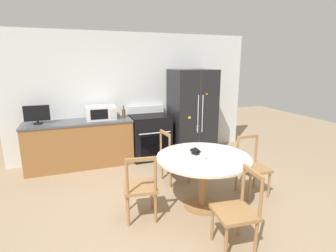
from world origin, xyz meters
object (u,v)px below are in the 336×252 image
countertop_tv (37,114)px  refrigerator (192,113)px  oven_range (150,136)px  candle_glass (203,157)px  dining_chair_left (140,188)px  wallet (196,152)px  dining_chair_right (252,167)px  counter_bottle (124,113)px  dining_chair_near (237,212)px  microwave (101,113)px  dining_chair_far (174,158)px

countertop_tv → refrigerator: bearing=-2.4°
oven_range → candle_glass: 2.28m
dining_chair_left → wallet: dining_chair_left is taller
refrigerator → oven_range: bearing=176.0°
wallet → dining_chair_right: bearing=-4.1°
refrigerator → oven_range: 1.05m
oven_range → dining_chair_left: (-0.77, -2.14, -0.03)m
dining_chair_left → counter_bottle: bearing=92.2°
dining_chair_left → dining_chair_near: 1.23m
dining_chair_right → dining_chair_near: same height
dining_chair_near → candle_glass: 0.86m
dining_chair_left → wallet: size_ratio=5.37×
refrigerator → dining_chair_right: refrigerator is taller
dining_chair_right → dining_chair_left: bearing=3.2°
refrigerator → microwave: 1.92m
dining_chair_right → wallet: 1.00m
refrigerator → oven_range: (-0.94, 0.07, -0.46)m
dining_chair_left → candle_glass: dining_chair_left is taller
dining_chair_near → wallet: size_ratio=5.37×
refrigerator → countertop_tv: refrigerator is taller
refrigerator → microwave: bearing=176.3°
oven_range → dining_chair_far: bearing=-88.3°
refrigerator → microwave: (-1.92, 0.12, 0.11)m
candle_glass → dining_chair_left: bearing=172.0°
countertop_tv → dining_chair_far: bearing=-31.9°
dining_chair_far → countertop_tv: bearing=-127.0°
candle_glass → wallet: candle_glass is taller
dining_chair_right → wallet: dining_chair_right is taller
microwave → countertop_tv: size_ratio=1.28×
wallet → oven_range: bearing=92.2°
counter_bottle → dining_chair_far: bearing=-68.0°
dining_chair_far → dining_chair_near: same height
dining_chair_far → counter_bottle: bearing=-163.0°
dining_chair_right → refrigerator: bearing=-86.5°
counter_bottle → dining_chair_left: counter_bottle is taller
dining_chair_left → wallet: (0.84, 0.12, 0.34)m
counter_bottle → candle_glass: (0.58, -2.36, -0.20)m
countertop_tv → candle_glass: (2.18, -2.32, -0.30)m
dining_chair_near → countertop_tv: bearing=40.9°
dining_chair_near → candle_glass: bearing=6.4°
refrigerator → counter_bottle: size_ratio=7.70×
microwave → countertop_tv: 1.14m
refrigerator → candle_glass: (-0.88, -2.19, -0.14)m
microwave → counter_bottle: (0.46, 0.04, -0.04)m
counter_bottle → dining_chair_far: 1.59m
candle_glass → oven_range: bearing=91.6°
refrigerator → dining_chair_right: (0.07, -2.02, -0.49)m
dining_chair_far → dining_chair_left: bearing=-48.0°
wallet → counter_bottle: bearing=105.8°
dining_chair_left → candle_glass: 0.91m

